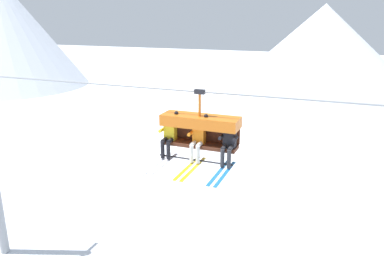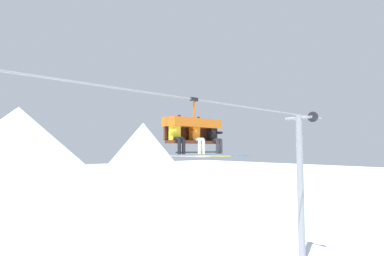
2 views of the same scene
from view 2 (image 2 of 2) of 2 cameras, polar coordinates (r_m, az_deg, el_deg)
name	(u,v)px [view 2 (image 2 of 2)]	position (r m, az deg, el deg)	size (l,w,h in m)	color
mountain_peak_central	(17,153)	(40.47, -30.38, -4.15)	(23.96, 23.96, 10.87)	silver
mountain_peak_east	(143,151)	(59.17, -9.35, -4.31)	(18.01, 18.01, 10.96)	white
lift_tower_far	(301,183)	(17.58, 20.00, -9.74)	(0.36, 1.88, 7.96)	gray
lift_cable	(189,99)	(10.09, -0.60, 5.62)	(19.65, 0.05, 0.05)	gray
chairlift_chair	(193,128)	(10.19, 0.11, 0.08)	(2.13, 0.74, 1.88)	#512819
skier_yellow	(177,134)	(9.46, -2.85, -1.23)	(0.48, 1.70, 1.34)	yellow
skier_orange	(197,135)	(10.02, 0.95, -1.38)	(0.48, 1.70, 1.34)	orange
skier_black	(215,136)	(10.61, 4.34, -1.62)	(0.46, 1.70, 1.23)	black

